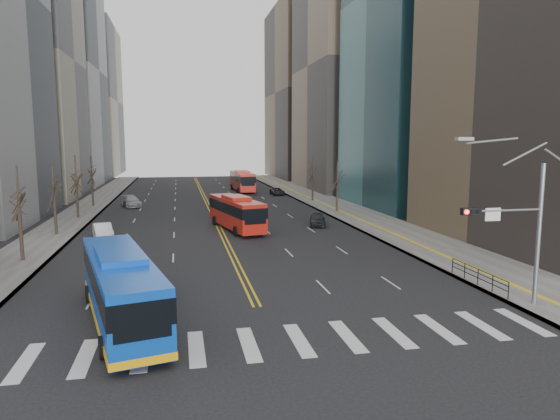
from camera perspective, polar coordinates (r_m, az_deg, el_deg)
The scene contains 16 objects.
ground at distance 23.77m, azimuth -0.67°, elevation -14.85°, with size 220.00×220.00×0.00m, color black.
sidewalk_right at distance 70.55m, azimuth 6.40°, elevation 0.42°, with size 7.00×130.00×0.15m, color slate.
sidewalk_left at distance 68.28m, azimuth -21.88°, elevation -0.35°, with size 5.00×130.00×0.15m, color slate.
crosswalk at distance 23.77m, azimuth -0.67°, elevation -14.84°, with size 26.70×4.00×0.01m.
centerline at distance 77.19m, azimuth -8.40°, elevation 0.97°, with size 0.55×100.00×0.01m.
office_towers at distance 91.33m, azimuth -9.14°, elevation 17.08°, with size 83.00×134.00×58.00m.
signal_mast at distance 29.87m, azimuth 25.42°, elevation -1.22°, with size 5.37×0.37×9.39m.
pedestrian_railing at distance 34.17m, azimuth 21.70°, elevation -6.85°, with size 0.06×6.06×1.02m.
street_trees at distance 56.33m, azimuth -14.64°, elevation 3.24°, with size 35.20×47.20×7.60m.
blue_bus at distance 26.71m, azimuth -17.72°, elevation -8.25°, with size 5.57×13.03×3.69m.
red_bus_near at distance 52.13m, azimuth -5.03°, elevation -0.09°, with size 4.90×11.49×3.55m.
red_bus_far at distance 92.18m, azimuth -4.34°, elevation 3.46°, with size 3.42×12.16×3.80m.
car_white at distance 50.03m, azimuth -19.59°, elevation -2.29°, with size 1.56×4.48×1.48m, color silver.
car_dark_mid at distance 54.70m, azimuth 4.31°, elevation -1.06°, with size 1.65×4.10×1.40m, color black.
car_silver at distance 73.25m, azimuth -16.64°, elevation 0.95°, with size 2.12×5.20×1.51m, color gray.
car_dark_far at distance 85.81m, azimuth -0.32°, elevation 2.15°, with size 1.99×4.32×1.20m, color black.
Camera 1 is at (-4.13, -21.53, 9.19)m, focal length 32.00 mm.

